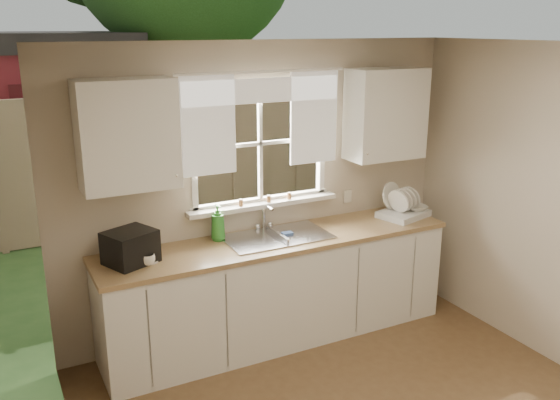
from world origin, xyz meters
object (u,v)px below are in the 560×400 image
soap_bottle_a (218,223)px  black_appliance (130,247)px  cup (148,260)px  dish_rack (403,209)px

soap_bottle_a → black_appliance: 0.77m
soap_bottle_a → cup: 0.71m
soap_bottle_a → cup: size_ratio=2.86×
black_appliance → dish_rack: bearing=-23.8°
soap_bottle_a → black_appliance: (-0.75, -0.16, -0.03)m
soap_bottle_a → cup: soap_bottle_a is taller
dish_rack → black_appliance: (-2.50, 0.04, 0.05)m
dish_rack → black_appliance: dish_rack is taller
soap_bottle_a → dish_rack: bearing=-12.7°
dish_rack → cup: (-2.40, -0.06, -0.03)m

